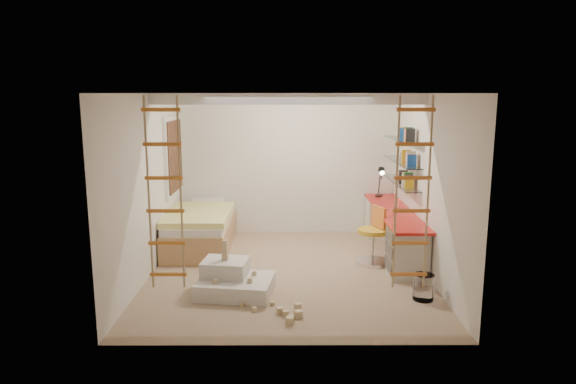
{
  "coord_description": "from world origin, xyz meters",
  "views": [
    {
      "loc": [
        -0.02,
        -7.23,
        2.59
      ],
      "look_at": [
        0.0,
        0.3,
        1.15
      ],
      "focal_mm": 32.0,
      "sensor_mm": 36.0,
      "label": 1
    }
  ],
  "objects_px": {
    "bed": "(201,229)",
    "swivel_chair": "(373,243)",
    "play_platform": "(233,281)",
    "desk": "(393,230)"
  },
  "relations": [
    {
      "from": "desk",
      "to": "swivel_chair",
      "type": "height_order",
      "value": "swivel_chair"
    },
    {
      "from": "swivel_chair",
      "to": "play_platform",
      "type": "distance_m",
      "value": 2.38
    },
    {
      "from": "bed",
      "to": "swivel_chair",
      "type": "relative_size",
      "value": 2.24
    },
    {
      "from": "desk",
      "to": "play_platform",
      "type": "relative_size",
      "value": 2.67
    },
    {
      "from": "swivel_chair",
      "to": "play_platform",
      "type": "relative_size",
      "value": 0.85
    },
    {
      "from": "play_platform",
      "to": "swivel_chair",
      "type": "bearing_deg",
      "value": 30.33
    },
    {
      "from": "desk",
      "to": "play_platform",
      "type": "xyz_separation_m",
      "value": [
        -2.45,
        -1.66,
        -0.24
      ]
    },
    {
      "from": "bed",
      "to": "swivel_chair",
      "type": "height_order",
      "value": "swivel_chair"
    },
    {
      "from": "desk",
      "to": "swivel_chair",
      "type": "distance_m",
      "value": 0.61
    },
    {
      "from": "bed",
      "to": "play_platform",
      "type": "distance_m",
      "value": 2.17
    }
  ]
}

